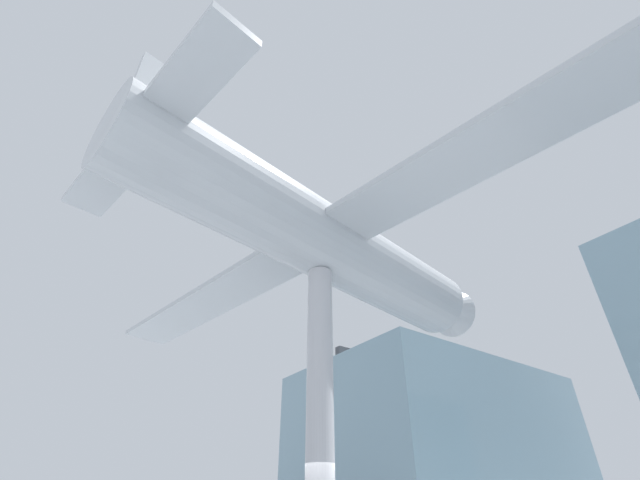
% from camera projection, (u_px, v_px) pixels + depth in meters
% --- Properties ---
extents(glass_pavilion_left, '(9.80, 13.96, 9.16)m').
position_uv_depth(glass_pavilion_left, '(438.00, 460.00, 22.72)').
color(glass_pavilion_left, '#7593A3').
rests_on(glass_pavilion_left, ground_plane).
extents(support_pylon_central, '(0.64, 0.64, 7.16)m').
position_uv_depth(support_pylon_central, '(320.00, 410.00, 9.69)').
color(support_pylon_central, '#B7B7BC').
rests_on(support_pylon_central, ground_plane).
extents(suspended_airplane, '(21.70, 14.00, 3.62)m').
position_uv_depth(suspended_airplane, '(326.00, 243.00, 12.42)').
color(suspended_airplane, '#B2B7BC').
rests_on(suspended_airplane, support_pylon_central).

